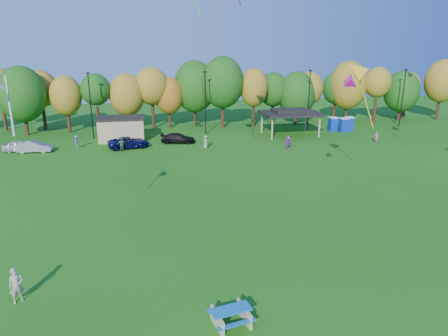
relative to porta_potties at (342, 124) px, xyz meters
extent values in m
plane|color=#19600F|center=(-22.77, -38.00, -1.10)|extent=(160.00, 160.00, 0.00)
cylinder|color=black|center=(-50.80, 10.93, 0.96)|extent=(0.50, 0.50, 4.12)
ellipsoid|color=olive|center=(-50.80, 10.93, 5.76)|extent=(4.78, 4.78, 5.18)
cylinder|color=black|center=(-46.52, 6.20, 0.68)|extent=(0.50, 0.50, 3.56)
ellipsoid|color=#144C0F|center=(-46.52, 6.20, 4.84)|extent=(6.62, 6.62, 8.00)
cylinder|color=black|center=(-44.89, 10.25, 0.80)|extent=(0.50, 0.50, 3.79)
ellipsoid|color=olive|center=(-44.89, 10.25, 5.22)|extent=(4.94, 4.94, 5.58)
cylinder|color=black|center=(-40.78, 7.01, 0.57)|extent=(0.50, 0.50, 3.34)
ellipsoid|color=olive|center=(-40.78, 7.01, 4.47)|extent=(4.61, 4.61, 5.88)
cylinder|color=black|center=(-36.49, 6.85, 0.81)|extent=(0.50, 0.50, 3.82)
ellipsoid|color=#144C0F|center=(-36.49, 6.85, 5.26)|extent=(4.43, 4.43, 4.73)
cylinder|color=black|center=(-32.07, 7.50, 0.53)|extent=(0.50, 0.50, 3.25)
ellipsoid|color=olive|center=(-32.07, 7.50, 4.32)|extent=(5.33, 5.33, 6.53)
cylinder|color=black|center=(-28.22, 8.07, 0.88)|extent=(0.50, 0.50, 3.96)
ellipsoid|color=olive|center=(-28.22, 8.07, 5.51)|extent=(5.31, 5.31, 5.82)
cylinder|color=black|center=(-25.61, 8.34, 0.43)|extent=(0.50, 0.50, 3.05)
ellipsoid|color=#995914|center=(-25.61, 8.34, 3.98)|extent=(4.54, 4.54, 5.87)
cylinder|color=black|center=(-21.35, 9.53, 0.79)|extent=(0.50, 0.50, 3.77)
ellipsoid|color=#144C0F|center=(-21.35, 9.53, 5.19)|extent=(6.69, 6.69, 8.35)
cylinder|color=black|center=(-17.31, 6.54, 1.04)|extent=(0.50, 0.50, 4.28)
ellipsoid|color=#144C0F|center=(-17.31, 6.54, 6.04)|extent=(6.64, 6.64, 8.01)
cylinder|color=black|center=(-12.35, 6.21, 0.78)|extent=(0.50, 0.50, 3.76)
ellipsoid|color=olive|center=(-12.35, 6.21, 5.17)|extent=(4.49, 4.49, 6.02)
cylinder|color=black|center=(-8.48, 8.25, 0.62)|extent=(0.50, 0.50, 3.43)
ellipsoid|color=#144C0F|center=(-8.48, 8.25, 4.62)|extent=(4.77, 4.77, 5.63)
cylinder|color=black|center=(-4.65, 7.40, 0.38)|extent=(0.50, 0.50, 2.95)
ellipsoid|color=#144C0F|center=(-4.65, 7.40, 3.83)|extent=(6.14, 6.14, 7.54)
cylinder|color=black|center=(-2.38, 7.86, 0.66)|extent=(0.50, 0.50, 3.52)
ellipsoid|color=olive|center=(-2.38, 7.86, 4.77)|extent=(4.78, 4.78, 5.53)
cylinder|color=black|center=(3.29, 9.52, 0.60)|extent=(0.50, 0.50, 3.39)
ellipsoid|color=#144C0F|center=(3.29, 9.52, 4.55)|extent=(4.54, 4.54, 5.46)
cylinder|color=black|center=(4.94, 8.23, 0.76)|extent=(0.50, 0.50, 3.72)
ellipsoid|color=olive|center=(4.94, 8.23, 5.10)|extent=(6.32, 6.32, 8.24)
cylinder|color=black|center=(9.22, 6.27, 0.93)|extent=(0.50, 0.50, 4.06)
ellipsoid|color=olive|center=(9.22, 6.27, 5.67)|extent=(4.50, 4.50, 5.13)
cylinder|color=black|center=(14.31, 6.81, 0.43)|extent=(0.50, 0.50, 3.05)
ellipsoid|color=#144C0F|center=(14.31, 6.81, 3.99)|extent=(5.97, 5.97, 7.05)
cylinder|color=black|center=(16.22, 8.35, 0.68)|extent=(0.50, 0.50, 3.55)
ellipsoid|color=olive|center=(16.22, 8.35, 4.83)|extent=(4.60, 4.60, 4.99)
cylinder|color=black|center=(21.74, 6.51, 0.94)|extent=(0.50, 0.50, 4.07)
ellipsoid|color=olive|center=(21.74, 6.51, 5.68)|extent=(5.83, 5.83, 7.42)
cylinder|color=black|center=(-36.77, 2.00, 3.40)|extent=(0.16, 0.16, 9.00)
cube|color=black|center=(-36.77, 2.00, 7.90)|extent=(0.50, 0.25, 0.18)
cylinder|color=black|center=(-20.77, 2.00, 3.40)|extent=(0.16, 0.16, 9.00)
cube|color=black|center=(-20.77, 2.00, 7.90)|extent=(0.50, 0.25, 0.18)
cylinder|color=black|center=(-4.77, 2.00, 3.40)|extent=(0.16, 0.16, 9.00)
cube|color=black|center=(-4.77, 2.00, 7.90)|extent=(0.50, 0.25, 0.18)
cylinder|color=black|center=(11.23, 2.00, 3.40)|extent=(0.16, 0.16, 9.00)
cube|color=black|center=(11.23, 2.00, 7.90)|extent=(0.50, 0.25, 0.18)
cube|color=tan|center=(-32.77, 0.00, 0.40)|extent=(6.00, 4.00, 3.00)
cube|color=black|center=(-32.77, 0.00, 2.03)|extent=(6.30, 4.30, 0.25)
cylinder|color=tan|center=(-12.27, -3.50, 0.40)|extent=(0.24, 0.24, 3.00)
cylinder|color=tan|center=(-5.27, -3.50, 0.40)|extent=(0.24, 0.24, 3.00)
cylinder|color=tan|center=(-12.27, 1.50, 0.40)|extent=(0.24, 0.24, 3.00)
cylinder|color=tan|center=(-5.27, 1.50, 0.40)|extent=(0.24, 0.24, 3.00)
cube|color=black|center=(-8.77, -1.00, 2.05)|extent=(8.20, 6.20, 0.35)
cube|color=black|center=(-8.77, -1.00, 2.45)|extent=(5.00, 3.50, 0.45)
cube|color=#0C30A4|center=(-1.30, 0.39, -0.10)|extent=(1.10, 1.10, 2.00)
cube|color=silver|center=(-1.30, 0.39, 0.99)|extent=(1.15, 1.15, 0.18)
cube|color=#0C30A4|center=(0.00, -0.57, -0.10)|extent=(1.10, 1.10, 2.00)
cube|color=silver|center=(0.00, -0.57, 0.99)|extent=(1.15, 1.15, 0.18)
cube|color=#0C30A4|center=(1.30, 0.18, -0.10)|extent=(1.10, 1.10, 2.00)
cube|color=silver|center=(1.30, 0.18, 0.99)|extent=(1.15, 1.15, 0.18)
cube|color=tan|center=(-26.80, -40.80, -0.73)|extent=(0.40, 1.48, 0.74)
cube|color=tan|center=(-25.49, -40.55, -0.73)|extent=(0.40, 1.48, 0.74)
cube|color=#1369A9|center=(-26.14, -40.68, -0.33)|extent=(1.95, 1.11, 0.06)
cube|color=#1369A9|center=(-26.02, -41.30, -0.65)|extent=(1.86, 0.60, 0.05)
cube|color=#1369A9|center=(-26.27, -40.05, -0.65)|extent=(1.86, 0.60, 0.05)
imported|color=tan|center=(-36.11, -36.98, -0.17)|extent=(0.80, 0.70, 1.85)
imported|color=silver|center=(-44.66, -4.20, -0.40)|extent=(4.21, 1.96, 1.40)
imported|color=#9A999F|center=(-42.93, -4.90, -0.42)|extent=(4.19, 1.60, 1.36)
imported|color=#0B0C44|center=(-31.71, -4.87, -0.38)|extent=(5.54, 3.43, 1.43)
imported|color=black|center=(-25.31, -3.23, -0.44)|extent=(4.83, 2.76, 1.32)
imported|color=#77A36F|center=(-22.18, -7.06, -0.25)|extent=(0.76, 0.95, 1.69)
imported|color=#5D54BA|center=(-38.14, -3.75, -0.27)|extent=(0.64, 1.08, 1.66)
imported|color=#4E7447|center=(-32.50, -6.58, -0.23)|extent=(1.09, 0.65, 1.74)
imported|color=#AE527F|center=(0.70, -8.46, -0.32)|extent=(0.64, 0.68, 1.56)
imported|color=#A344A2|center=(-12.07, -9.40, -0.23)|extent=(1.65, 1.27, 1.74)
cone|color=#FF0E9D|center=(-15.87, -30.66, 9.05)|extent=(1.51, 1.68, 1.36)
cone|color=gold|center=(-13.60, -27.13, 9.43)|extent=(2.42, 2.15, 2.01)
cylinder|color=gold|center=(-12.22, -26.55, 7.18)|extent=(1.70, 0.79, 4.73)
cylinder|color=#B1B1B1|center=(-35.86, -34.74, 8.31)|extent=(0.42, 1.10, 2.85)
camera|label=1|loc=(-29.45, -55.73, 10.90)|focal=32.00mm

